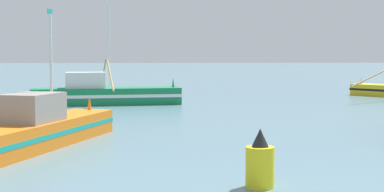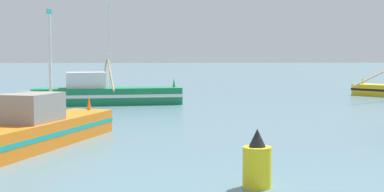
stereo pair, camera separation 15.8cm
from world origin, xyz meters
The scene contains 3 objects.
fishing_boat_green centered at (-7.91, 32.67, 0.81)m, with size 11.22×17.60×7.60m.
fishing_boat_orange centered at (-8.94, 13.86, 0.71)m, with size 5.07×9.46×5.51m.
channel_buoy centered at (-1.66, 6.34, 0.67)m, with size 0.79×0.79×1.62m.
Camera 2 is at (-4.57, -8.15, 3.58)m, focal length 50.97 mm.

